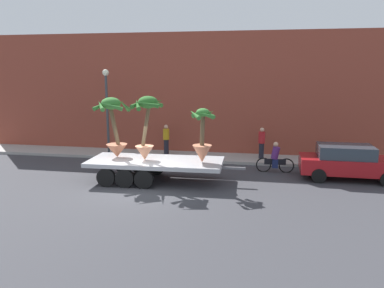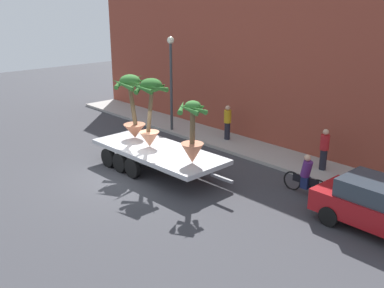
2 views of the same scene
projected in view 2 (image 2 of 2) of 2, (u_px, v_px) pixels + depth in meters
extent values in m
plane|color=#38383D|center=(127.00, 176.00, 17.64)|extent=(60.00, 60.00, 0.00)
cube|color=#A39E99|center=(231.00, 143.00, 21.55)|extent=(24.00, 2.20, 0.15)
cube|color=brown|center=(256.00, 68.00, 21.56)|extent=(24.00, 1.20, 7.09)
cube|color=#B7BABF|center=(158.00, 151.00, 17.85)|extent=(6.03, 2.58, 0.18)
cylinder|color=black|center=(150.00, 146.00, 20.05)|extent=(0.81, 0.24, 0.80)
cylinder|color=black|center=(109.00, 158.00, 18.56)|extent=(0.81, 0.24, 0.80)
cylinder|color=black|center=(162.00, 150.00, 19.48)|extent=(0.81, 0.24, 0.80)
cylinder|color=black|center=(120.00, 163.00, 17.99)|extent=(0.81, 0.24, 0.80)
cylinder|color=black|center=(175.00, 155.00, 18.92)|extent=(0.81, 0.24, 0.80)
cylinder|color=black|center=(133.00, 168.00, 17.42)|extent=(0.81, 0.24, 0.80)
cube|color=slate|center=(222.00, 178.00, 15.54)|extent=(1.00, 0.13, 0.10)
cone|color=#C17251|center=(192.00, 153.00, 16.21)|extent=(0.84, 0.84, 0.76)
cylinder|color=brown|center=(193.00, 125.00, 15.86)|extent=(0.23, 0.19, 1.42)
ellipsoid|color=#387A33|center=(193.00, 106.00, 15.63)|extent=(0.57, 0.57, 0.36)
cone|color=#387A33|center=(198.00, 110.00, 15.37)|extent=(0.34, 0.76, 0.46)
cone|color=#387A33|center=(202.00, 107.00, 15.74)|extent=(0.72, 0.51, 0.42)
cone|color=#387A33|center=(193.00, 105.00, 15.95)|extent=(0.58, 0.63, 0.38)
cone|color=#387A33|center=(182.00, 107.00, 15.71)|extent=(0.67, 0.76, 0.43)
cone|color=#387A33|center=(188.00, 110.00, 15.32)|extent=(0.81, 0.50, 0.41)
cone|color=#B26647|center=(135.00, 131.00, 19.22)|extent=(0.96, 0.96, 0.61)
cylinder|color=brown|center=(132.00, 103.00, 18.90)|extent=(0.52, 0.19, 1.87)
ellipsoid|color=#387A33|center=(130.00, 81.00, 18.68)|extent=(0.88, 0.88, 0.55)
cone|color=#387A33|center=(139.00, 85.00, 18.29)|extent=(0.25, 1.24, 0.68)
cone|color=#387A33|center=(139.00, 81.00, 18.94)|extent=(0.93, 0.33, 0.44)
cone|color=#387A33|center=(130.00, 80.00, 19.25)|extent=(0.84, 1.07, 0.58)
cone|color=#387A33|center=(120.00, 82.00, 18.80)|extent=(0.70, 0.89, 0.51)
cone|color=#387A33|center=(122.00, 84.00, 18.24)|extent=(1.11, 0.56, 0.51)
cone|color=tan|center=(150.00, 139.00, 18.06)|extent=(0.82, 0.82, 0.63)
cylinder|color=brown|center=(150.00, 109.00, 17.58)|extent=(0.51, 0.16, 1.94)
ellipsoid|color=#2D6B28|center=(151.00, 85.00, 17.21)|extent=(0.88, 0.88, 0.55)
cone|color=#2D6B28|center=(158.00, 88.00, 16.89)|extent=(0.24, 0.94, 0.43)
cone|color=#2D6B28|center=(162.00, 86.00, 17.37)|extent=(0.94, 0.56, 0.50)
cone|color=#2D6B28|center=(148.00, 84.00, 17.69)|extent=(0.62, 1.03, 0.48)
cone|color=#2D6B28|center=(141.00, 86.00, 17.39)|extent=(0.57, 0.92, 0.53)
cone|color=#2D6B28|center=(141.00, 88.00, 16.81)|extent=(1.12, 0.36, 0.38)
torus|color=black|center=(319.00, 189.00, 15.61)|extent=(0.74, 0.09, 0.74)
torus|color=black|center=(292.00, 181.00, 16.35)|extent=(0.74, 0.09, 0.74)
cube|color=black|center=(306.00, 180.00, 15.92)|extent=(1.04, 0.10, 0.28)
cylinder|color=#51236B|center=(307.00, 169.00, 15.78)|extent=(0.46, 0.36, 0.65)
sphere|color=tan|center=(308.00, 158.00, 15.65)|extent=(0.24, 0.24, 0.24)
cube|color=navy|center=(305.00, 182.00, 15.94)|extent=(0.29, 0.25, 0.44)
cube|color=#2D3842|center=(383.00, 192.00, 13.10)|extent=(2.42, 1.63, 0.56)
cylinder|color=black|center=(356.00, 201.00, 14.78)|extent=(0.64, 0.21, 0.64)
cylinder|color=black|center=(329.00, 216.00, 13.72)|extent=(0.64, 0.21, 0.64)
cylinder|color=black|center=(227.00, 131.00, 21.71)|extent=(0.28, 0.28, 0.85)
cylinder|color=gold|center=(228.00, 116.00, 21.48)|extent=(0.36, 0.36, 0.62)
sphere|color=tan|center=(228.00, 108.00, 21.35)|extent=(0.24, 0.24, 0.24)
cylinder|color=black|center=(323.00, 160.00, 17.83)|extent=(0.28, 0.28, 0.85)
cylinder|color=red|center=(325.00, 142.00, 17.60)|extent=(0.36, 0.36, 0.62)
sphere|color=tan|center=(326.00, 132.00, 17.47)|extent=(0.24, 0.24, 0.24)
cylinder|color=#383D42|center=(171.00, 88.00, 22.75)|extent=(0.14, 0.14, 4.50)
sphere|color=#EAEACC|center=(171.00, 40.00, 22.00)|extent=(0.36, 0.36, 0.36)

